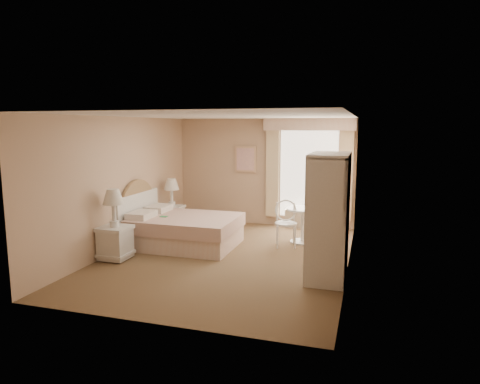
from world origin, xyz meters
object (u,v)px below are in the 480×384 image
(nightstand_near, at_px, (115,234))
(armoire, at_px, (329,226))
(nightstand_far, at_px, (172,211))
(round_table, at_px, (303,220))
(cafe_chair, at_px, (286,219))
(bed, at_px, (180,229))

(nightstand_near, relative_size, armoire, 0.64)
(nightstand_far, distance_m, round_table, 2.99)
(nightstand_near, relative_size, round_table, 1.76)
(nightstand_near, xyz_separation_m, cafe_chair, (2.69, 1.75, 0.06))
(round_table, relative_size, cafe_chair, 0.78)
(cafe_chair, xyz_separation_m, armoire, (0.96, -1.54, 0.28))
(bed, relative_size, round_table, 2.94)
(cafe_chair, bearing_deg, nightstand_near, -161.41)
(nightstand_far, bearing_deg, armoire, -29.48)
(bed, distance_m, armoire, 3.13)
(bed, bearing_deg, round_table, 21.77)
(cafe_chair, relative_size, armoire, 0.47)
(nightstand_far, height_order, armoire, armoire)
(nightstand_near, height_order, armoire, armoire)
(bed, xyz_separation_m, armoire, (2.94, -0.96, 0.47))
(round_table, height_order, armoire, armoire)
(nightstand_far, relative_size, round_table, 1.64)
(round_table, bearing_deg, armoire, -70.14)
(cafe_chair, bearing_deg, round_table, 33.89)
(bed, xyz_separation_m, nightstand_near, (-0.71, -1.17, 0.13))
(nightstand_near, height_order, nightstand_far, nightstand_near)
(cafe_chair, bearing_deg, nightstand_far, 154.59)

